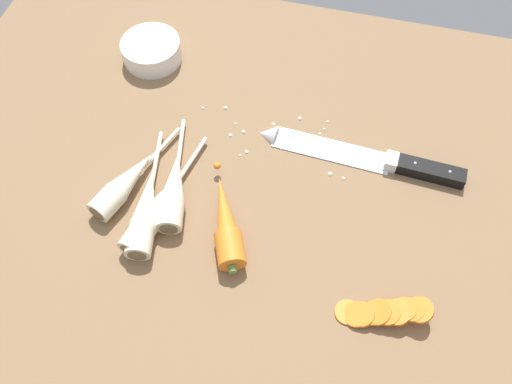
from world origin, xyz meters
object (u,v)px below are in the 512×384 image
(parsnip_mid_right, at_px, (156,210))
(parsnip_back, at_px, (125,184))
(chefs_knife, at_px, (356,155))
(parsnip_front, at_px, (145,211))
(parsnip_mid_left, at_px, (174,190))
(carrot_slice_stack, at_px, (383,312))
(whole_carrot, at_px, (226,223))
(prep_bowl, at_px, (151,50))

(parsnip_mid_right, height_order, parsnip_back, same)
(chefs_knife, bearing_deg, parsnip_front, -147.08)
(parsnip_mid_left, bearing_deg, carrot_slice_stack, -18.70)
(carrot_slice_stack, bearing_deg, parsnip_mid_left, 161.30)
(parsnip_front, xyz_separation_m, parsnip_mid_left, (0.03, 0.05, 0.00))
(parsnip_mid_left, xyz_separation_m, carrot_slice_stack, (0.35, -0.12, -0.01))
(parsnip_back, height_order, carrot_slice_stack, parsnip_back)
(whole_carrot, bearing_deg, parsnip_mid_left, 158.29)
(parsnip_mid_right, xyz_separation_m, prep_bowl, (-0.12, 0.32, 0.00))
(parsnip_mid_left, bearing_deg, chefs_knife, 28.55)
(parsnip_mid_left, distance_m, parsnip_back, 0.08)
(chefs_knife, xyz_separation_m, carrot_slice_stack, (0.08, -0.26, 0.01))
(chefs_knife, xyz_separation_m, parsnip_mid_right, (-0.28, -0.19, 0.01))
(parsnip_mid_right, xyz_separation_m, parsnip_back, (-0.06, 0.03, 0.00))
(parsnip_mid_right, distance_m, carrot_slice_stack, 0.37)
(chefs_knife, height_order, parsnip_mid_left, parsnip_mid_left)
(carrot_slice_stack, bearing_deg, prep_bowl, 140.63)
(parsnip_mid_left, relative_size, parsnip_mid_right, 0.91)
(parsnip_mid_right, bearing_deg, whole_carrot, 1.95)
(whole_carrot, relative_size, parsnip_mid_right, 0.76)
(parsnip_front, relative_size, parsnip_mid_right, 0.99)
(parsnip_front, xyz_separation_m, parsnip_back, (-0.05, 0.04, 0.00))
(parsnip_mid_right, xyz_separation_m, carrot_slice_stack, (0.36, -0.07, -0.01))
(parsnip_back, xyz_separation_m, prep_bowl, (-0.06, 0.29, 0.00))
(carrot_slice_stack, bearing_deg, chefs_knife, 106.26)
(parsnip_mid_right, bearing_deg, parsnip_mid_left, 70.82)
(prep_bowl, bearing_deg, parsnip_back, -78.43)
(parsnip_front, distance_m, parsnip_mid_right, 0.02)
(prep_bowl, bearing_deg, chefs_knife, -18.14)
(chefs_knife, distance_m, whole_carrot, 0.25)
(prep_bowl, bearing_deg, whole_carrot, -53.65)
(chefs_knife, bearing_deg, whole_carrot, -133.02)
(prep_bowl, bearing_deg, parsnip_front, -71.77)
(carrot_slice_stack, distance_m, prep_bowl, 0.63)
(chefs_knife, height_order, parsnip_front, parsnip_front)
(parsnip_mid_left, relative_size, prep_bowl, 1.97)
(whole_carrot, distance_m, parsnip_mid_left, 0.10)
(parsnip_back, bearing_deg, parsnip_mid_left, 5.92)
(parsnip_mid_left, distance_m, prep_bowl, 0.31)
(parsnip_back, bearing_deg, parsnip_front, -38.67)
(parsnip_mid_left, bearing_deg, prep_bowl, 116.18)
(parsnip_front, relative_size, carrot_slice_stack, 1.77)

